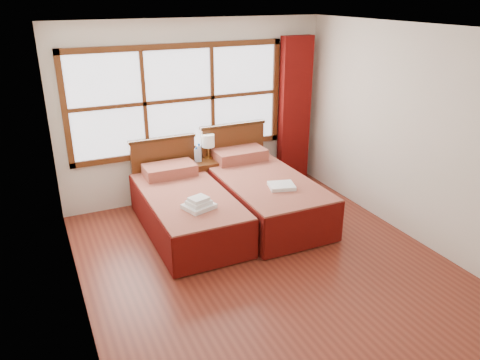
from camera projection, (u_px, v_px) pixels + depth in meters
name	position (u px, v px, depth m)	size (l,w,h in m)	color
floor	(266.00, 264.00, 5.41)	(4.50, 4.50, 0.00)	maroon
ceiling	(271.00, 29.00, 4.43)	(4.50, 4.50, 0.00)	white
wall_back	(195.00, 112.00, 6.81)	(4.00, 4.00, 0.00)	silver
wall_left	(69.00, 190.00, 4.14)	(4.50, 4.50, 0.00)	silver
wall_right	(413.00, 135.00, 5.70)	(4.50, 4.50, 0.00)	silver
window	(179.00, 100.00, 6.60)	(3.16, 0.06, 1.56)	white
curtain	(294.00, 111.00, 7.36)	(0.50, 0.16, 2.30)	maroon
bed_left	(186.00, 208.00, 6.08)	(1.04, 2.06, 1.01)	#381E0B
bed_right	(261.00, 192.00, 6.50)	(1.11, 2.16, 1.08)	#381E0B
nightstand	(205.00, 180.00, 6.97)	(0.47, 0.46, 0.62)	#552B12
towels_left	(199.00, 204.00, 5.53)	(0.41, 0.38, 0.14)	white
towels_right	(282.00, 186.00, 6.01)	(0.38, 0.35, 0.05)	white
lamp	(208.00, 141.00, 6.87)	(0.19, 0.19, 0.37)	#BB893C
bottle_near	(196.00, 155.00, 6.78)	(0.06, 0.06, 0.22)	silver
bottle_far	(199.00, 153.00, 6.78)	(0.07, 0.07, 0.27)	silver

